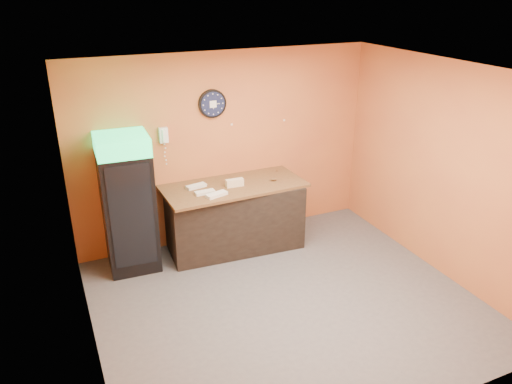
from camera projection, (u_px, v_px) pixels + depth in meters
floor at (286, 302)px, 6.17m from camera, size 4.50×4.50×0.00m
back_wall at (226, 148)px, 7.30m from camera, size 4.50×0.02×2.80m
left_wall at (80, 238)px, 4.78m from camera, size 0.02×4.00×2.80m
right_wall at (443, 170)px, 6.46m from camera, size 0.02×4.00×2.80m
ceiling at (292, 73)px, 5.07m from camera, size 4.50×4.00×0.02m
beverage_cooler at (129, 206)px, 6.59m from camera, size 0.69×0.70×1.88m
prep_counter at (234, 217)px, 7.29m from camera, size 1.96×0.96×0.95m
wall_clock at (212, 104)px, 6.93m from camera, size 0.40×0.06×0.40m
wall_phone at (164, 135)px, 6.78m from camera, size 0.12×0.10×0.21m
butcher_paper at (233, 186)px, 7.09m from camera, size 2.04×0.99×0.04m
sub_roll_stack at (235, 183)px, 7.00m from camera, size 0.26×0.10×0.11m
wrapped_sandwich_left at (205, 192)px, 6.78m from camera, size 0.27×0.12×0.04m
wrapped_sandwich_mid at (217, 195)px, 6.70m from camera, size 0.32×0.19×0.04m
wrapped_sandwich_right at (196, 186)px, 6.97m from camera, size 0.30×0.17×0.04m
kitchen_tool at (241, 183)px, 7.07m from camera, size 0.06×0.06×0.06m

